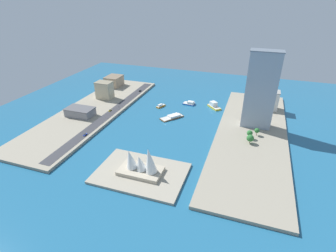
{
  "coord_description": "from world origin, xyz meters",
  "views": [
    {
      "loc": [
        -89.99,
        250.86,
        135.25
      ],
      "look_at": [
        -8.6,
        14.86,
        4.47
      ],
      "focal_mm": 27.89,
      "sensor_mm": 36.0,
      "label": 1
    }
  ],
  "objects_px": {
    "water_taxi_orange": "(161,106)",
    "tower_tall_glass": "(261,91)",
    "traffic_light_waterfront": "(119,108)",
    "hotel_broad_white": "(269,100)",
    "suv_black": "(140,91)",
    "barge_flat_brown": "(172,117)",
    "opera_landmark": "(141,164)",
    "hatchback_blue": "(85,135)",
    "catamaran_blue": "(190,103)",
    "warehouse_low_gray": "(80,112)",
    "ferry_yellow_fast": "(214,106)",
    "taxi_yellow_cab": "(110,110)",
    "office_block_beige": "(105,90)",
    "apartment_midrise_tan": "(114,81)"
  },
  "relations": [
    {
      "from": "ferry_yellow_fast",
      "to": "suv_black",
      "type": "relative_size",
      "value": 3.97
    },
    {
      "from": "hotel_broad_white",
      "to": "suv_black",
      "type": "xyz_separation_m",
      "value": [
        177.38,
        -5.46,
        -10.84
      ]
    },
    {
      "from": "water_taxi_orange",
      "to": "tower_tall_glass",
      "type": "height_order",
      "value": "tower_tall_glass"
    },
    {
      "from": "tower_tall_glass",
      "to": "hotel_broad_white",
      "type": "xyz_separation_m",
      "value": [
        -12.75,
        -53.3,
        -28.9
      ]
    },
    {
      "from": "ferry_yellow_fast",
      "to": "tower_tall_glass",
      "type": "height_order",
      "value": "tower_tall_glass"
    },
    {
      "from": "office_block_beige",
      "to": "taxi_yellow_cab",
      "type": "height_order",
      "value": "office_block_beige"
    },
    {
      "from": "catamaran_blue",
      "to": "office_block_beige",
      "type": "bearing_deg",
      "value": 11.2
    },
    {
      "from": "tower_tall_glass",
      "to": "taxi_yellow_cab",
      "type": "height_order",
      "value": "tower_tall_glass"
    },
    {
      "from": "office_block_beige",
      "to": "water_taxi_orange",
      "type": "bearing_deg",
      "value": -178.44
    },
    {
      "from": "water_taxi_orange",
      "to": "catamaran_blue",
      "type": "bearing_deg",
      "value": -148.55
    },
    {
      "from": "apartment_midrise_tan",
      "to": "tower_tall_glass",
      "type": "bearing_deg",
      "value": 162.11
    },
    {
      "from": "ferry_yellow_fast",
      "to": "catamaran_blue",
      "type": "height_order",
      "value": "ferry_yellow_fast"
    },
    {
      "from": "warehouse_low_gray",
      "to": "opera_landmark",
      "type": "distance_m",
      "value": 135.4
    },
    {
      "from": "ferry_yellow_fast",
      "to": "opera_landmark",
      "type": "relative_size",
      "value": 0.57
    },
    {
      "from": "catamaran_blue",
      "to": "warehouse_low_gray",
      "type": "bearing_deg",
      "value": 36.06
    },
    {
      "from": "barge_flat_brown",
      "to": "opera_landmark",
      "type": "bearing_deg",
      "value": 94.89
    },
    {
      "from": "apartment_midrise_tan",
      "to": "hatchback_blue",
      "type": "height_order",
      "value": "apartment_midrise_tan"
    },
    {
      "from": "traffic_light_waterfront",
      "to": "hotel_broad_white",
      "type": "bearing_deg",
      "value": -158.88
    },
    {
      "from": "office_block_beige",
      "to": "opera_landmark",
      "type": "bearing_deg",
      "value": 130.54
    },
    {
      "from": "ferry_yellow_fast",
      "to": "water_taxi_orange",
      "type": "relative_size",
      "value": 1.38
    },
    {
      "from": "barge_flat_brown",
      "to": "apartment_midrise_tan",
      "type": "height_order",
      "value": "apartment_midrise_tan"
    },
    {
      "from": "warehouse_low_gray",
      "to": "apartment_midrise_tan",
      "type": "xyz_separation_m",
      "value": [
        15.85,
        -108.81,
        2.77
      ]
    },
    {
      "from": "tower_tall_glass",
      "to": "traffic_light_waterfront",
      "type": "bearing_deg",
      "value": 4.76
    },
    {
      "from": "catamaran_blue",
      "to": "taxi_yellow_cab",
      "type": "distance_m",
      "value": 103.79
    },
    {
      "from": "barge_flat_brown",
      "to": "suv_black",
      "type": "height_order",
      "value": "suv_black"
    },
    {
      "from": "warehouse_low_gray",
      "to": "apartment_midrise_tan",
      "type": "bearing_deg",
      "value": -81.71
    },
    {
      "from": "barge_flat_brown",
      "to": "water_taxi_orange",
      "type": "xyz_separation_m",
      "value": [
        24.63,
        -26.49,
        0.06
      ]
    },
    {
      "from": "office_block_beige",
      "to": "suv_black",
      "type": "xyz_separation_m",
      "value": [
        -33.84,
        -40.12,
        -10.57
      ]
    },
    {
      "from": "catamaran_blue",
      "to": "suv_black",
      "type": "xyz_separation_m",
      "value": [
        79.97,
        -17.59,
        2.04
      ]
    },
    {
      "from": "warehouse_low_gray",
      "to": "suv_black",
      "type": "bearing_deg",
      "value": -107.86
    },
    {
      "from": "water_taxi_orange",
      "to": "warehouse_low_gray",
      "type": "distance_m",
      "value": 99.77
    },
    {
      "from": "catamaran_blue",
      "to": "water_taxi_orange",
      "type": "bearing_deg",
      "value": 31.45
    },
    {
      "from": "barge_flat_brown",
      "to": "hatchback_blue",
      "type": "xyz_separation_m",
      "value": [
        70.06,
        73.37,
        2.27
      ]
    },
    {
      "from": "traffic_light_waterfront",
      "to": "opera_landmark",
      "type": "distance_m",
      "value": 127.12
    },
    {
      "from": "catamaran_blue",
      "to": "water_taxi_orange",
      "type": "relative_size",
      "value": 1.15
    },
    {
      "from": "tower_tall_glass",
      "to": "hotel_broad_white",
      "type": "bearing_deg",
      "value": -103.45
    },
    {
      "from": "ferry_yellow_fast",
      "to": "catamaran_blue",
      "type": "xyz_separation_m",
      "value": [
        32.44,
        -0.17,
        -1.15
      ]
    },
    {
      "from": "water_taxi_orange",
      "to": "suv_black",
      "type": "height_order",
      "value": "suv_black"
    },
    {
      "from": "water_taxi_orange",
      "to": "hotel_broad_white",
      "type": "relative_size",
      "value": 0.62
    },
    {
      "from": "taxi_yellow_cab",
      "to": "ferry_yellow_fast",
      "type": "bearing_deg",
      "value": -153.64
    },
    {
      "from": "ferry_yellow_fast",
      "to": "water_taxi_orange",
      "type": "distance_m",
      "value": 68.72
    },
    {
      "from": "traffic_light_waterfront",
      "to": "water_taxi_orange",
      "type": "bearing_deg",
      "value": -140.7
    },
    {
      "from": "warehouse_low_gray",
      "to": "hatchback_blue",
      "type": "relative_size",
      "value": 6.36
    },
    {
      "from": "office_block_beige",
      "to": "hotel_broad_white",
      "type": "xyz_separation_m",
      "value": [
        -211.22,
        -34.66,
        0.27
      ]
    },
    {
      "from": "catamaran_blue",
      "to": "office_block_beige",
      "type": "distance_m",
      "value": 116.7
    },
    {
      "from": "tower_tall_glass",
      "to": "catamaran_blue",
      "type": "bearing_deg",
      "value": -25.93
    },
    {
      "from": "traffic_light_waterfront",
      "to": "taxi_yellow_cab",
      "type": "bearing_deg",
      "value": 21.53
    },
    {
      "from": "catamaran_blue",
      "to": "taxi_yellow_cab",
      "type": "height_order",
      "value": "taxi_yellow_cab"
    },
    {
      "from": "warehouse_low_gray",
      "to": "traffic_light_waterfront",
      "type": "height_order",
      "value": "warehouse_low_gray"
    },
    {
      "from": "warehouse_low_gray",
      "to": "taxi_yellow_cab",
      "type": "bearing_deg",
      "value": -139.07
    }
  ]
}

